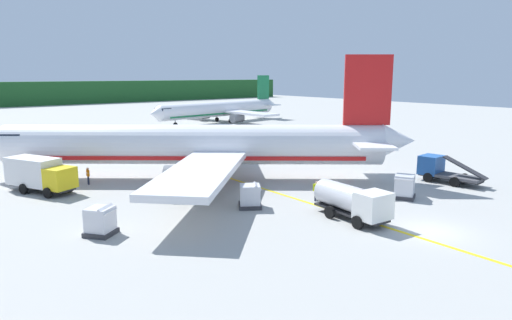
{
  "coord_description": "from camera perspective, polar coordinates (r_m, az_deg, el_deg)",
  "views": [
    {
      "loc": [
        -26.34,
        -14.93,
        10.1
      ],
      "look_at": [
        -1.98,
        16.14,
        2.57
      ],
      "focal_mm": 31.56,
      "sensor_mm": 36.0,
      "label": 1
    }
  ],
  "objects": [
    {
      "name": "service_truck_pushback",
      "position": [
        43.21,
        -25.73,
        -1.58
      ],
      "size": [
        4.84,
        6.86,
        2.99
      ],
      "color": "yellow",
      "rests_on": "ground"
    },
    {
      "name": "distant_treeline",
      "position": [
        163.99,
        -29.08,
        7.29
      ],
      "size": [
        216.0,
        6.0,
        7.74
      ],
      "primitive_type": "cube",
      "color": "#1E5123",
      "rests_on": "ground"
    },
    {
      "name": "service_truck_fuel",
      "position": [
        46.39,
        22.31,
        -1.09
      ],
      "size": [
        2.81,
        6.21,
        2.54
      ],
      "color": "#2659A5",
      "rests_on": "ground"
    },
    {
      "name": "crew_loader_left",
      "position": [
        36.65,
        7.68,
        -3.71
      ],
      "size": [
        0.58,
        0.39,
        1.66
      ],
      "color": "#191E33",
      "rests_on": "ground"
    },
    {
      "name": "cargo_container_far",
      "position": [
        39.06,
        18.3,
        -3.24
      ],
      "size": [
        2.25,
        2.25,
        2.09
      ],
      "color": "#333338",
      "rests_on": "ground"
    },
    {
      "name": "apron_guide_line",
      "position": [
        41.85,
        -0.68,
        -3.15
      ],
      "size": [
        0.3,
        60.0,
        0.01
      ],
      "primitive_type": "cube",
      "color": "yellow",
      "rests_on": "ground"
    },
    {
      "name": "ground",
      "position": [
        68.98,
        -15.22,
        1.92
      ],
      "size": [
        240.0,
        320.0,
        0.2
      ],
      "primitive_type": "cube",
      "color": "#A8A8A3"
    },
    {
      "name": "airliner_mid_apron",
      "position": [
        96.17,
        -4.49,
        6.43
      ],
      "size": [
        34.59,
        28.66,
        9.88
      ],
      "color": "white",
      "rests_on": "ground"
    },
    {
      "name": "crew_loader_right",
      "position": [
        44.61,
        -20.52,
        -1.74
      ],
      "size": [
        0.28,
        0.63,
        1.61
      ],
      "color": "#191E33",
      "rests_on": "ground"
    },
    {
      "name": "cargo_container_near",
      "position": [
        30.5,
        -19.09,
        -7.34
      ],
      "size": [
        2.36,
        2.36,
        1.94
      ],
      "color": "#333338",
      "rests_on": "ground"
    },
    {
      "name": "airliner_foreground",
      "position": [
        43.47,
        -7.27,
        1.84
      ],
      "size": [
        34.53,
        29.94,
        11.9
      ],
      "color": "white",
      "rests_on": "ground"
    },
    {
      "name": "service_truck_baggage",
      "position": [
        32.35,
        12.13,
        -5.05
      ],
      "size": [
        2.74,
        6.06,
        2.4
      ],
      "color": "white",
      "rests_on": "ground"
    },
    {
      "name": "cargo_container_mid",
      "position": [
        34.65,
        -0.73,
        -4.6
      ],
      "size": [
        2.38,
        2.38,
        1.9
      ],
      "color": "#333338",
      "rests_on": "ground"
    }
  ]
}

